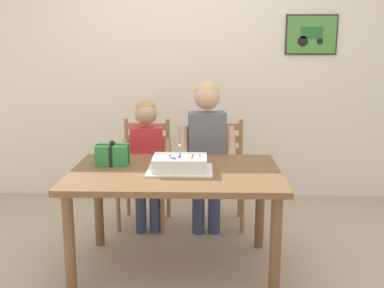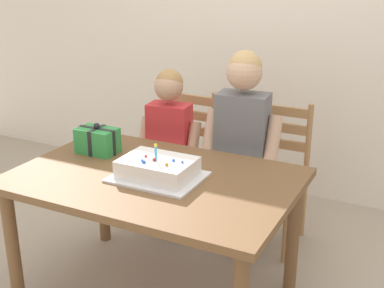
# 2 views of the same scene
# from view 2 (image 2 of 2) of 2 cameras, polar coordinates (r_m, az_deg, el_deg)

# --- Properties ---
(back_wall) EXTENTS (6.40, 0.11, 2.60)m
(back_wall) POSITION_cam_2_polar(r_m,az_deg,el_deg) (4.00, 8.57, 12.85)
(back_wall) COLOR silver
(back_wall) RESTS_ON ground
(dining_table) EXTENTS (1.43, 0.95, 0.73)m
(dining_table) POSITION_cam_2_polar(r_m,az_deg,el_deg) (2.66, -4.15, -5.37)
(dining_table) COLOR brown
(dining_table) RESTS_ON ground
(birthday_cake) EXTENTS (0.44, 0.34, 0.19)m
(birthday_cake) POSITION_cam_2_polar(r_m,az_deg,el_deg) (2.57, -3.82, -2.80)
(birthday_cake) COLOR silver
(birthday_cake) RESTS_ON dining_table
(gift_box_red_large) EXTENTS (0.23, 0.15, 0.18)m
(gift_box_red_large) POSITION_cam_2_polar(r_m,az_deg,el_deg) (2.95, -10.43, 0.38)
(gift_box_red_large) COLOR #2D8E42
(gift_box_red_large) RESTS_ON dining_table
(chair_left) EXTENTS (0.44, 0.44, 0.92)m
(chair_left) POSITION_cam_2_polar(r_m,az_deg,el_deg) (3.59, -1.38, -1.45)
(chair_left) COLOR #A87A4C
(chair_left) RESTS_ON ground
(chair_right) EXTENTS (0.43, 0.43, 0.92)m
(chair_right) POSITION_cam_2_polar(r_m,az_deg,el_deg) (3.35, 8.73, -3.27)
(chair_right) COLOR #A87A4C
(chair_right) RESTS_ON ground
(child_older) EXTENTS (0.48, 0.28, 1.29)m
(child_older) POSITION_cam_2_polar(r_m,az_deg,el_deg) (3.07, 5.58, 0.97)
(child_older) COLOR #38426B
(child_older) RESTS_ON ground
(child_younger) EXTENTS (0.43, 0.25, 1.13)m
(child_younger) POSITION_cam_2_polar(r_m,az_deg,el_deg) (3.30, -2.51, 0.68)
(child_younger) COLOR #38426B
(child_younger) RESTS_ON ground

